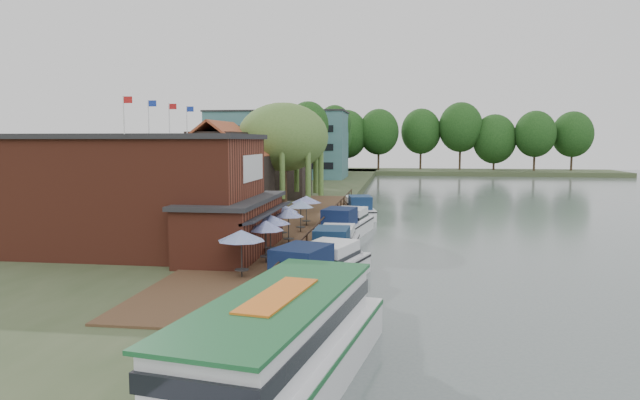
{
  "coord_description": "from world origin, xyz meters",
  "views": [
    {
      "loc": [
        0.5,
        -34.1,
        7.87
      ],
      "look_at": [
        -6.0,
        12.0,
        3.0
      ],
      "focal_mm": 32.0,
      "sensor_mm": 36.0,
      "label": 1
    }
  ],
  "objects_px": {
    "umbrella_4": "(282,221)",
    "tour_boat": "(270,351)",
    "cottage_c": "(278,162)",
    "willow": "(283,158)",
    "hotel_block": "(278,144)",
    "umbrella_2": "(270,234)",
    "umbrella_3": "(289,226)",
    "umbrella_0": "(242,254)",
    "umbrella_6": "(306,211)",
    "cruiser_2": "(346,221)",
    "cottage_b": "(223,165)",
    "umbrella_5": "(301,216)",
    "cruiser_3": "(358,205)",
    "pub": "(162,193)",
    "cottage_a": "(221,171)",
    "swan": "(358,324)",
    "cruiser_0": "(318,263)",
    "umbrella_1": "(266,242)",
    "cruiser_1": "(335,241)"
  },
  "relations": [
    {
      "from": "umbrella_4",
      "to": "tour_boat",
      "type": "xyz_separation_m",
      "value": [
        4.33,
        -22.53,
        -0.69
      ]
    },
    {
      "from": "cottage_c",
      "to": "willow",
      "type": "relative_size",
      "value": 0.82
    },
    {
      "from": "hotel_block",
      "to": "umbrella_2",
      "type": "height_order",
      "value": "hotel_block"
    },
    {
      "from": "umbrella_3",
      "to": "cottage_c",
      "type": "bearing_deg",
      "value": 103.33
    },
    {
      "from": "umbrella_0",
      "to": "umbrella_6",
      "type": "relative_size",
      "value": 0.98
    },
    {
      "from": "cruiser_2",
      "to": "cottage_b",
      "type": "bearing_deg",
      "value": 150.24
    },
    {
      "from": "willow",
      "to": "umbrella_5",
      "type": "relative_size",
      "value": 4.39
    },
    {
      "from": "willow",
      "to": "cruiser_3",
      "type": "xyz_separation_m",
      "value": [
        6.72,
        5.59,
        -5.04
      ]
    },
    {
      "from": "pub",
      "to": "umbrella_5",
      "type": "xyz_separation_m",
      "value": [
        7.23,
        8.2,
        -2.36
      ]
    },
    {
      "from": "cottage_b",
      "to": "cottage_a",
      "type": "bearing_deg",
      "value": -73.3
    },
    {
      "from": "willow",
      "to": "cruiser_2",
      "type": "relative_size",
      "value": 1.02
    },
    {
      "from": "umbrella_4",
      "to": "swan",
      "type": "bearing_deg",
      "value": -67.3
    },
    {
      "from": "pub",
      "to": "cruiser_2",
      "type": "bearing_deg",
      "value": 53.64
    },
    {
      "from": "cruiser_0",
      "to": "umbrella_4",
      "type": "bearing_deg",
      "value": 130.08
    },
    {
      "from": "cruiser_0",
      "to": "cruiser_2",
      "type": "xyz_separation_m",
      "value": [
        -0.09,
        16.76,
        -0.01
      ]
    },
    {
      "from": "umbrella_1",
      "to": "cruiser_0",
      "type": "distance_m",
      "value": 3.17
    },
    {
      "from": "cottage_b",
      "to": "umbrella_3",
      "type": "bearing_deg",
      "value": -62.66
    },
    {
      "from": "cruiser_3",
      "to": "umbrella_3",
      "type": "bearing_deg",
      "value": -107.99
    },
    {
      "from": "hotel_block",
      "to": "umbrella_6",
      "type": "xyz_separation_m",
      "value": [
        15.11,
        -59.53,
        -4.86
      ]
    },
    {
      "from": "umbrella_4",
      "to": "cruiser_2",
      "type": "xyz_separation_m",
      "value": [
        3.67,
        8.17,
        -1.04
      ]
    },
    {
      "from": "tour_boat",
      "to": "umbrella_2",
      "type": "bearing_deg",
      "value": 112.47
    },
    {
      "from": "cottage_b",
      "to": "tour_boat",
      "type": "height_order",
      "value": "cottage_b"
    },
    {
      "from": "umbrella_5",
      "to": "swan",
      "type": "relative_size",
      "value": 5.4
    },
    {
      "from": "cruiser_0",
      "to": "tour_boat",
      "type": "height_order",
      "value": "tour_boat"
    },
    {
      "from": "cottage_a",
      "to": "umbrella_0",
      "type": "height_order",
      "value": "cottage_a"
    },
    {
      "from": "swan",
      "to": "umbrella_5",
      "type": "bearing_deg",
      "value": 107.21
    },
    {
      "from": "umbrella_0",
      "to": "umbrella_4",
      "type": "distance_m",
      "value": 11.6
    },
    {
      "from": "umbrella_6",
      "to": "cruiser_3",
      "type": "relative_size",
      "value": 0.25
    },
    {
      "from": "cottage_a",
      "to": "cruiser_2",
      "type": "bearing_deg",
      "value": -6.89
    },
    {
      "from": "cruiser_1",
      "to": "hotel_block",
      "type": "bearing_deg",
      "value": 105.31
    },
    {
      "from": "umbrella_3",
      "to": "cruiser_0",
      "type": "bearing_deg",
      "value": -65.45
    },
    {
      "from": "pub",
      "to": "hotel_block",
      "type": "relative_size",
      "value": 0.79
    },
    {
      "from": "cruiser_0",
      "to": "cruiser_3",
      "type": "xyz_separation_m",
      "value": [
        0.07,
        28.68,
        -0.09
      ]
    },
    {
      "from": "cottage_c",
      "to": "umbrella_5",
      "type": "distance_m",
      "value": 26.95
    },
    {
      "from": "willow",
      "to": "umbrella_0",
      "type": "height_order",
      "value": "willow"
    },
    {
      "from": "cottage_c",
      "to": "umbrella_2",
      "type": "distance_m",
      "value": 35.04
    },
    {
      "from": "cottage_a",
      "to": "willow",
      "type": "height_order",
      "value": "willow"
    },
    {
      "from": "pub",
      "to": "umbrella_2",
      "type": "bearing_deg",
      "value": -1.9
    },
    {
      "from": "umbrella_5",
      "to": "umbrella_0",
      "type": "bearing_deg",
      "value": -91.88
    },
    {
      "from": "cruiser_3",
      "to": "cruiser_0",
      "type": "bearing_deg",
      "value": -100.77
    },
    {
      "from": "pub",
      "to": "cruiser_1",
      "type": "height_order",
      "value": "pub"
    },
    {
      "from": "cruiser_1",
      "to": "cruiser_3",
      "type": "distance_m",
      "value": 21.27
    },
    {
      "from": "umbrella_0",
      "to": "umbrella_1",
      "type": "distance_m",
      "value": 3.42
    },
    {
      "from": "cruiser_2",
      "to": "pub",
      "type": "bearing_deg",
      "value": -117.25
    },
    {
      "from": "willow",
      "to": "umbrella_0",
      "type": "bearing_deg",
      "value": -82.88
    },
    {
      "from": "hotel_block",
      "to": "cruiser_0",
      "type": "xyz_separation_m",
      "value": [
        18.15,
        -74.09,
        -5.9
      ]
    },
    {
      "from": "cottage_b",
      "to": "umbrella_3",
      "type": "xyz_separation_m",
      "value": [
        11.32,
        -21.89,
        -2.96
      ]
    },
    {
      "from": "umbrella_0",
      "to": "cruiser_1",
      "type": "relative_size",
      "value": 0.25
    },
    {
      "from": "willow",
      "to": "swan",
      "type": "relative_size",
      "value": 23.69
    },
    {
      "from": "hotel_block",
      "to": "umbrella_5",
      "type": "relative_size",
      "value": 10.69
    }
  ]
}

